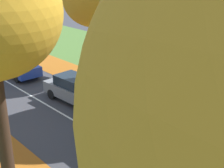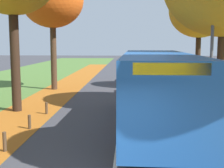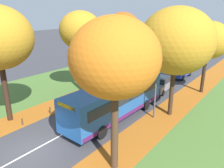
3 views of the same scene
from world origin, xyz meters
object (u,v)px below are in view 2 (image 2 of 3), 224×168
(car_grey_lead, at_px, (148,82))
(car_blue_following, at_px, (140,73))
(bus, at_px, (156,86))
(bollard_fifth, at_px, (29,122))
(bollard_fourth, at_px, (5,142))
(tree_right_mid, at_px, (200,11))
(bollard_sixth, at_px, (46,108))
(tree_left_mid, at_px, (52,0))
(streetlamp_right, at_px, (205,35))

(car_grey_lead, bearing_deg, car_blue_following, 92.47)
(bus, bearing_deg, car_blue_following, 90.62)
(bollard_fifth, relative_size, car_grey_lead, 0.13)
(bollard_fourth, xyz_separation_m, car_blue_following, (4.78, 17.92, 0.50))
(tree_right_mid, relative_size, bollard_sixth, 13.24)
(tree_left_mid, relative_size, tree_right_mid, 1.11)
(tree_right_mid, distance_m, streetlamp_right, 9.15)
(streetlamp_right, xyz_separation_m, car_blue_following, (-2.40, 13.03, -2.92))
(bollard_sixth, distance_m, car_blue_following, 13.63)
(bollard_fifth, bearing_deg, tree_left_mid, 98.51)
(bollard_fourth, height_order, car_grey_lead, car_grey_lead)
(car_blue_following, bearing_deg, car_grey_lead, -87.53)
(tree_right_mid, xyz_separation_m, bollard_fourth, (-8.80, -13.68, -5.35))
(bollard_sixth, relative_size, car_blue_following, 0.14)
(streetlamp_right, bearing_deg, bollard_sixth, 177.62)
(car_grey_lead, bearing_deg, bollard_fifth, -120.58)
(bollard_fourth, xyz_separation_m, bus, (4.94, 3.02, 1.39))
(streetlamp_right, height_order, car_blue_following, streetlamp_right)
(tree_right_mid, distance_m, car_grey_lead, 6.59)
(bus, distance_m, car_blue_following, 14.93)
(bollard_sixth, distance_m, streetlamp_right, 8.03)
(bollard_sixth, height_order, car_grey_lead, car_grey_lead)
(bollard_fifth, distance_m, bus, 5.21)
(bollard_fifth, height_order, bus, bus)
(tree_left_mid, relative_size, bollard_sixth, 14.66)
(tree_right_mid, relative_size, bus, 0.73)
(streetlamp_right, bearing_deg, bollard_fifth, -162.40)
(tree_left_mid, distance_m, bollard_fourth, 14.59)
(bollard_sixth, xyz_separation_m, car_blue_following, (4.85, 12.73, 0.52))
(bollard_sixth, relative_size, streetlamp_right, 0.10)
(tree_left_mid, relative_size, car_grey_lead, 1.98)
(bollard_sixth, bearing_deg, tree_right_mid, 43.75)
(bollard_fourth, bearing_deg, streetlamp_right, 34.27)
(tree_left_mid, bearing_deg, car_blue_following, 36.61)
(bollard_fourth, bearing_deg, bus, 31.44)
(bollard_sixth, distance_m, bus, 5.64)
(bollard_fifth, bearing_deg, bollard_sixth, 90.41)
(car_blue_following, bearing_deg, bollard_sixth, -110.86)
(tree_left_mid, distance_m, car_grey_lead, 8.93)
(tree_right_mid, height_order, car_blue_following, tree_right_mid)
(bollard_sixth, xyz_separation_m, bus, (5.01, -2.17, 1.41))
(bollard_fifth, bearing_deg, car_grey_lead, 59.42)
(tree_right_mid, distance_m, car_blue_following, 7.60)
(bollard_sixth, height_order, bus, bus)
(bollard_fourth, bearing_deg, car_grey_lead, 65.78)
(tree_left_mid, distance_m, car_blue_following, 9.75)
(tree_left_mid, bearing_deg, bollard_fourth, -82.92)
(bollard_sixth, xyz_separation_m, streetlamp_right, (7.25, -0.30, 3.45))
(streetlamp_right, xyz_separation_m, bus, (-2.24, -1.87, -2.03))
(tree_right_mid, height_order, streetlamp_right, tree_right_mid)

